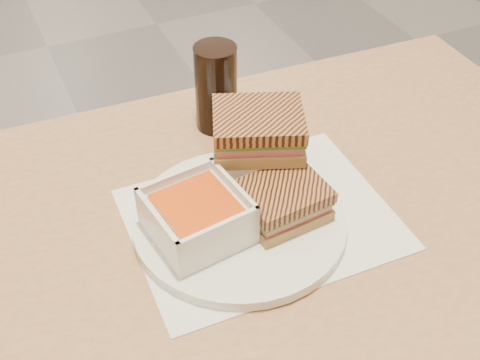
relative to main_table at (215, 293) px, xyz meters
name	(u,v)px	position (x,y,z in m)	size (l,w,h in m)	color
main_table	(215,293)	(0.00, 0.00, 0.00)	(1.23, 0.75, 0.75)	tan
tray_liner	(261,219)	(0.07, 0.00, 0.11)	(0.35, 0.28, 0.00)	white
plate	(240,221)	(0.04, 0.01, 0.12)	(0.28, 0.28, 0.02)	white
soup_bowl	(197,217)	(-0.02, 0.00, 0.16)	(0.13, 0.13, 0.06)	white
panini_lower	(283,201)	(0.09, -0.01, 0.15)	(0.11, 0.10, 0.05)	#9E7E47
panini_upper	(258,130)	(0.10, 0.07, 0.21)	(0.15, 0.14, 0.05)	#9E7E47
cola_glass	(216,88)	(0.10, 0.23, 0.18)	(0.07, 0.07, 0.14)	black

